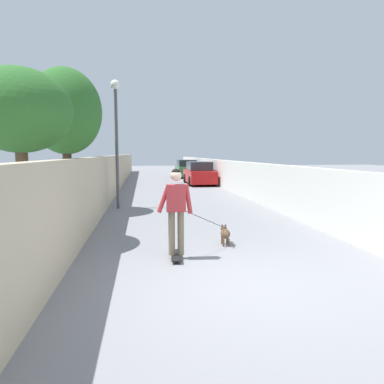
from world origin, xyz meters
The scene contains 11 objects.
ground_plane centered at (14.00, 0.00, 0.00)m, with size 80.00×80.00×0.00m, color gray.
wall_left centered at (12.00, 3.22, 0.99)m, with size 48.00×0.30×1.99m, color tan.
fence_right centered at (12.00, -3.22, 0.85)m, with size 48.00×0.30×1.69m, color silver.
tree_left_near centered at (7.50, 4.35, 3.53)m, with size 2.49×2.49×5.05m.
tree_left_mid centered at (3.00, 4.36, 3.01)m, with size 2.27×2.27×3.97m.
lamp_post centered at (8.17, 2.67, 3.24)m, with size 0.36×0.36×4.81m.
skateboard centered at (1.56, 1.06, 0.07)m, with size 0.81×0.26×0.08m.
person_skateboarder centered at (1.56, 1.06, 1.10)m, with size 0.25×0.71×1.72m.
dog centered at (2.45, -0.15, 0.27)m, with size 1.18×1.34×1.06m.
car_near centered at (17.91, -2.07, 0.72)m, with size 4.35×1.80×1.54m.
car_far centered at (24.90, -2.07, 0.71)m, with size 4.13×1.80×1.54m.
Camera 1 is at (-5.07, 1.69, 2.10)m, focal length 31.92 mm.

